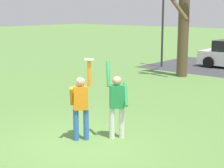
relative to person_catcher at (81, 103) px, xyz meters
The scene contains 6 objects.
ground_plane 0.99m from the person_catcher, 47.26° to the right, with size 120.00×120.00×0.00m, color #567F3D.
person_catcher is the anchor object (origin of this frame).
person_defender 0.93m from the person_catcher, 48.51° to the left, with size 0.64×0.66×2.05m.
frisbee_disc 1.13m from the person_catcher, 48.51° to the left, with size 0.24×0.24×0.02m, color white.
bare_tree_tall 10.40m from the person_catcher, 104.58° to the left, with size 2.20×2.18×5.98m.
lamppost_by_lot 13.09m from the person_catcher, 112.97° to the left, with size 0.28×0.28×4.26m.
Camera 1 is at (6.18, -6.20, 3.28)m, focal length 57.86 mm.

